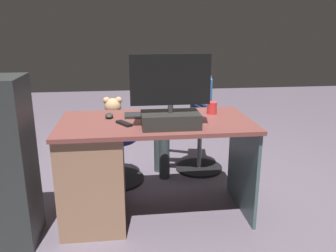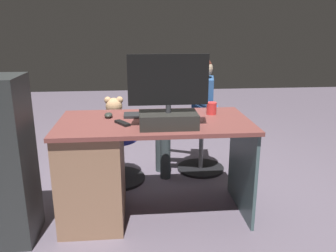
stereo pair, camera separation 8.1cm
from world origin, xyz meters
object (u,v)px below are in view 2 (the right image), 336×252
object	(u,v)px
computer_mouse	(109,115)
teddy_bear	(115,117)
cup	(212,108)
tv_remote	(122,123)
office_chair_teddy	(116,155)
keyboard	(151,115)
visitor_chair	(201,144)
person	(193,107)
monitor	(168,106)
desk	(107,166)

from	to	relation	value
computer_mouse	teddy_bear	bearing A→B (deg)	-90.97
cup	tv_remote	distance (m)	0.72
office_chair_teddy	teddy_bear	size ratio (longest dim) A/B	1.53
keyboard	office_chair_teddy	world-z (taller)	keyboard
visitor_chair	person	xyz separation A→B (m)	(0.09, 0.02, 0.39)
monitor	visitor_chair	xyz separation A→B (m)	(-0.42, -0.98, -0.63)
teddy_bear	office_chair_teddy	bearing A→B (deg)	90.00
desk	monitor	size ratio (longest dim) A/B	2.61
keyboard	desk	bearing A→B (deg)	20.31
tv_remote	person	size ratio (longest dim) A/B	0.13
monitor	computer_mouse	size ratio (longest dim) A/B	5.59
teddy_bear	desk	bearing A→B (deg)	87.23
person	teddy_bear	bearing A→B (deg)	10.51
cup	teddy_bear	xyz separation A→B (m)	(0.78, -0.50, -0.18)
monitor	tv_remote	distance (m)	0.36
cup	visitor_chair	size ratio (longest dim) A/B	0.20
teddy_bear	person	xyz separation A→B (m)	(-0.75, -0.14, 0.04)
desk	cup	world-z (taller)	cup
tv_remote	office_chair_teddy	xyz separation A→B (m)	(0.10, -0.72, -0.51)
computer_mouse	office_chair_teddy	bearing A→B (deg)	-90.99
computer_mouse	person	size ratio (longest dim) A/B	0.09
desk	keyboard	world-z (taller)	keyboard
monitor	keyboard	size ratio (longest dim) A/B	1.28
computer_mouse	visitor_chair	bearing A→B (deg)	-140.96
monitor	teddy_bear	world-z (taller)	monitor
teddy_bear	visitor_chair	xyz separation A→B (m)	(-0.84, -0.16, -0.34)
tv_remote	computer_mouse	bearing A→B (deg)	-93.61
person	cup	bearing A→B (deg)	93.43
visitor_chair	person	world-z (taller)	person
desk	office_chair_teddy	bearing A→B (deg)	-92.82
computer_mouse	teddy_bear	distance (m)	0.55
desk	tv_remote	distance (m)	0.39
teddy_bear	person	distance (m)	0.76
monitor	teddy_bear	xyz separation A→B (m)	(0.42, -0.82, -0.28)
office_chair_teddy	visitor_chair	world-z (taller)	same
tv_remote	visitor_chair	bearing A→B (deg)	-162.54
tv_remote	person	distance (m)	1.09
tv_remote	visitor_chair	distance (m)	1.26
monitor	person	xyz separation A→B (m)	(-0.33, -0.96, -0.24)
keyboard	computer_mouse	world-z (taller)	computer_mouse
tv_remote	office_chair_teddy	distance (m)	0.88
monitor	keyboard	xyz separation A→B (m)	(0.10, -0.30, -0.13)
desk	computer_mouse	size ratio (longest dim) A/B	14.61
monitor	office_chair_teddy	xyz separation A→B (m)	(0.42, -0.81, -0.64)
tv_remote	teddy_bear	world-z (taller)	teddy_bear
person	visitor_chair	bearing A→B (deg)	-168.59
computer_mouse	monitor	bearing A→B (deg)	145.67
cup	office_chair_teddy	xyz separation A→B (m)	(0.78, -0.49, -0.55)
computer_mouse	tv_remote	distance (m)	0.23
tv_remote	keyboard	bearing A→B (deg)	-168.10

